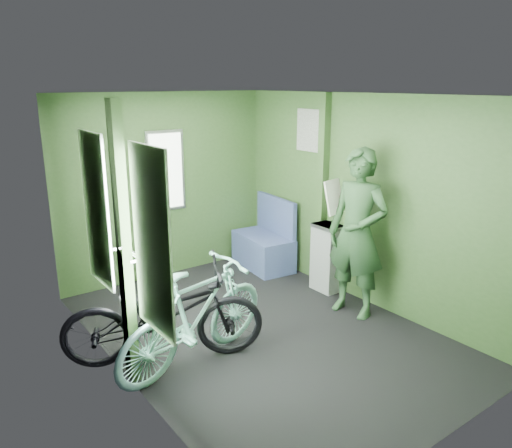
{
  "coord_description": "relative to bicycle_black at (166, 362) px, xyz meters",
  "views": [
    {
      "loc": [
        -2.73,
        -3.59,
        2.41
      ],
      "look_at": [
        0.0,
        0.1,
        1.1
      ],
      "focal_mm": 35.0,
      "sensor_mm": 36.0,
      "label": 1
    }
  ],
  "objects": [
    {
      "name": "room",
      "position": [
        0.99,
        -0.03,
        1.44
      ],
      "size": [
        4.0,
        4.02,
        2.31
      ],
      "color": "black",
      "rests_on": "ground"
    },
    {
      "name": "waste_box",
      "position": [
        2.28,
        0.32,
        0.41
      ],
      "size": [
        0.24,
        0.33,
        0.81
      ],
      "primitive_type": "cube",
      "color": "gray",
      "rests_on": "ground"
    },
    {
      "name": "bicycle_mint",
      "position": [
        0.19,
        -0.23,
        0.0
      ],
      "size": [
        1.72,
        0.92,
        1.04
      ],
      "primitive_type": "imported",
      "rotation": [
        0.0,
        -0.15,
        1.78
      ],
      "color": "#82CCBD",
      "rests_on": "ground"
    },
    {
      "name": "bicycle_black",
      "position": [
        0.0,
        0.0,
        0.0
      ],
      "size": [
        1.89,
        1.38,
        0.98
      ],
      "primitive_type": "imported",
      "rotation": [
        0.0,
        -0.1,
        1.14
      ],
      "color": "black",
      "rests_on": "ground"
    },
    {
      "name": "passenger",
      "position": [
        2.09,
        -0.3,
        0.89
      ],
      "size": [
        0.56,
        0.74,
        1.79
      ],
      "rotation": [
        0.0,
        0.0,
        -1.35
      ],
      "color": "#274928",
      "rests_on": "ground"
    },
    {
      "name": "bench_seat",
      "position": [
        2.17,
        1.38,
        0.28
      ],
      "size": [
        0.59,
        0.93,
        0.94
      ],
      "rotation": [
        0.0,
        0.0,
        -0.11
      ],
      "color": "navy",
      "rests_on": "ground"
    }
  ]
}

